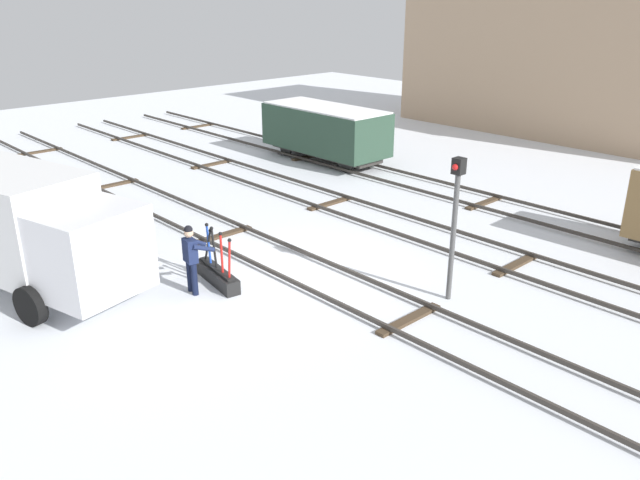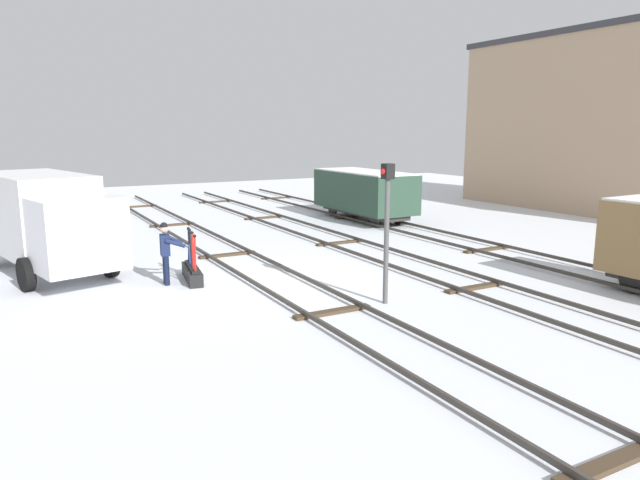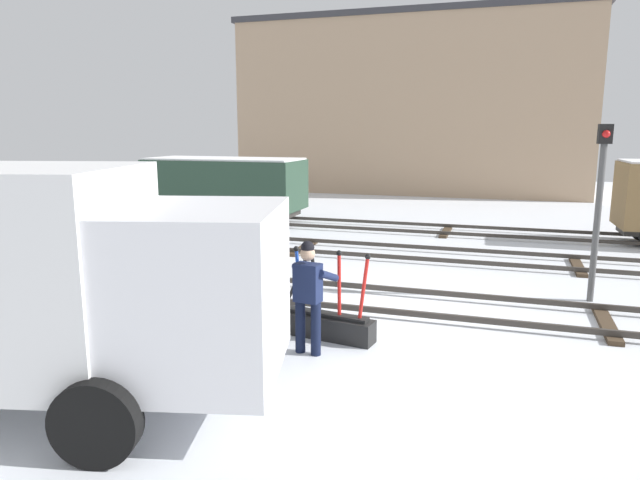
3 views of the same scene
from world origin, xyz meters
name	(u,v)px [view 2 (image 2 of 3)]	position (x,y,z in m)	size (l,w,h in m)	color
ground_plane	(270,279)	(0.00, 0.00, 0.00)	(60.00, 60.00, 0.00)	silver
track_main_line	(270,276)	(0.00, 0.00, 0.11)	(44.00, 1.94, 0.18)	#38332D
track_siding_near	(397,259)	(0.00, 4.38, 0.11)	(44.00, 1.94, 0.18)	#38332D
track_siding_far	(487,248)	(0.00, 8.23, 0.11)	(44.00, 1.94, 0.18)	#38332D
switch_lever_frame	(192,272)	(-0.95, -1.96, 0.25)	(1.83, 0.63, 1.45)	black
rail_worker	(166,250)	(-0.91, -2.66, 0.96)	(0.61, 0.68, 1.71)	#111831
delivery_truck	(47,218)	(-3.75, -5.36, 1.63)	(6.59, 3.60, 2.88)	silver
signal_post	(387,218)	(3.44, 1.52, 2.10)	(0.24, 0.32, 3.38)	#4C4C4C
freight_car_back_track	(364,192)	(-7.86, 8.23, 1.32)	(5.58, 2.26, 2.28)	#2D2B28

